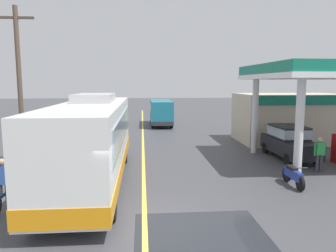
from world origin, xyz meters
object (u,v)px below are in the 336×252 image
Objects in this scene: cyclist_on_shoulder at (3,187)px; motorcycle_parked_forecourt at (293,175)px; coach_bus_main at (92,142)px; pedestrian_near_pump at (320,152)px; car_at_pump at (289,140)px; minibus_opposing_lane at (161,110)px.

cyclist_on_shoulder is 10.77m from motorcycle_parked_forecourt.
coach_bus_main is 6.65× the size of pedestrian_near_pump.
motorcycle_parked_forecourt is 2.95m from pedestrian_near_pump.
coach_bus_main is 2.63× the size of car_at_pump.
pedestrian_near_pump is at bearing 15.28° from cyclist_on_shoulder.
pedestrian_near_pump reaches higher than motorcycle_parked_forecourt.
cyclist_on_shoulder is at bearing -164.72° from pedestrian_near_pump.
cyclist_on_shoulder is (-2.49, -2.75, -0.94)m from coach_bus_main.
minibus_opposing_lane is (-6.24, 14.56, 0.46)m from car_at_pump.
car_at_pump reaches higher than pedestrian_near_pump.
minibus_opposing_lane is at bearing 77.75° from coach_bus_main.
motorcycle_parked_forecourt is at bearing 8.50° from cyclist_on_shoulder.
pedestrian_near_pump is (12.84, 3.51, 0.15)m from cyclist_on_shoulder.
coach_bus_main reaches higher than minibus_opposing_lane.
car_at_pump is at bearing -66.81° from minibus_opposing_lane.
coach_bus_main reaches higher than pedestrian_near_pump.
coach_bus_main is at bearing 171.94° from motorcycle_parked_forecourt.
coach_bus_main is 8.34m from motorcycle_parked_forecourt.
pedestrian_near_pump is (0.19, -2.75, -0.08)m from car_at_pump.
pedestrian_near_pump is at bearing 4.20° from coach_bus_main.
car_at_pump is at bearing 93.93° from pedestrian_near_pump.
coach_bus_main is at bearing 47.81° from cyclist_on_shoulder.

